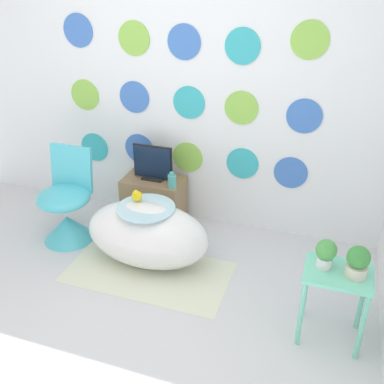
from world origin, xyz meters
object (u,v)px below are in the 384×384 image
at_px(potted_plant_left, 326,253).
at_px(chair, 67,211).
at_px(bathtub, 147,234).
at_px(tv, 153,164).
at_px(vase, 172,181).
at_px(potted_plant_right, 358,262).

bearing_deg(potted_plant_left, chair, 168.39).
height_order(bathtub, tv, tv).
bearing_deg(potted_plant_left, tv, 148.63).
xyz_separation_m(tv, vase, (0.22, -0.10, -0.08)).
bearing_deg(chair, vase, 25.62).
distance_m(bathtub, vase, 0.55).
bearing_deg(tv, vase, -25.00).
bearing_deg(tv, chair, -140.57).
xyz_separation_m(bathtub, chair, (-0.81, 0.10, 0.00)).
relative_size(vase, potted_plant_right, 0.71).
bearing_deg(bathtub, tv, 108.14).
distance_m(chair, vase, 0.95).
relative_size(potted_plant_left, potted_plant_right, 0.95).
xyz_separation_m(bathtub, potted_plant_right, (1.54, -0.37, 0.36)).
relative_size(tv, potted_plant_left, 1.89).
bearing_deg(potted_plant_right, potted_plant_left, 172.76).
bearing_deg(chair, potted_plant_left, -11.61).
height_order(potted_plant_left, potted_plant_right, potted_plant_right).
bearing_deg(vase, potted_plant_left, -32.36).
bearing_deg(tv, potted_plant_right, -29.17).
height_order(chair, vase, chair).
relative_size(bathtub, potted_plant_right, 4.96).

